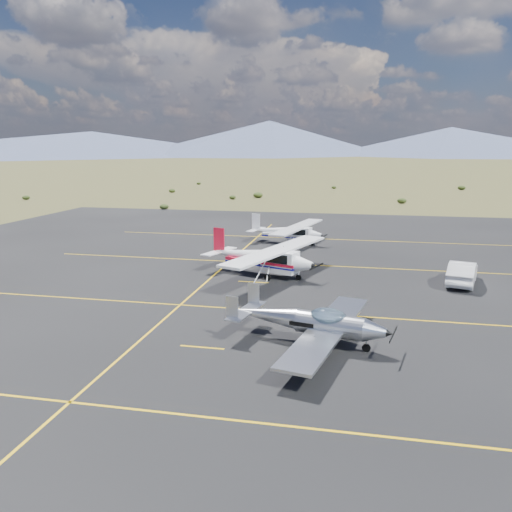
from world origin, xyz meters
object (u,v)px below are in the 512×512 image
at_px(aircraft_low_wing, 312,322).
at_px(sedan, 462,273).
at_px(aircraft_plain, 287,231).
at_px(aircraft_cessna, 262,256).

bearing_deg(aircraft_low_wing, sedan, 66.71).
relative_size(aircraft_plain, sedan, 2.24).
distance_m(aircraft_low_wing, sedan, 14.51).
distance_m(aircraft_plain, sedan, 17.06).
bearing_deg(aircraft_low_wing, aircraft_plain, 113.09).
xyz_separation_m(aircraft_cessna, sedan, (12.90, 0.30, -0.56)).
relative_size(aircraft_cessna, aircraft_plain, 1.14).
height_order(aircraft_plain, sedan, aircraft_plain).
distance_m(aircraft_low_wing, aircraft_plain, 23.45).
height_order(aircraft_cessna, aircraft_plain, aircraft_cessna).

